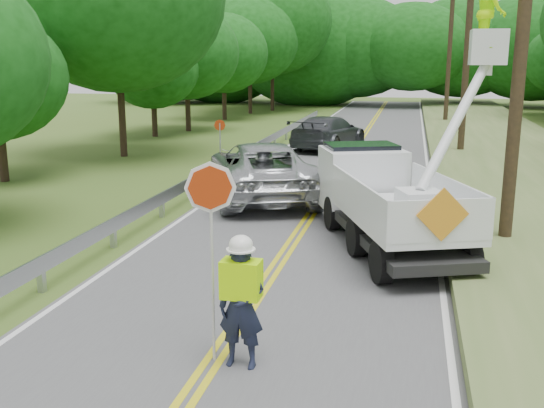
# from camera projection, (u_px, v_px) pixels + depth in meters

# --- Properties ---
(road) EXTENTS (7.20, 96.00, 0.03)m
(road) POSITION_uv_depth(u_px,v_px,m) (324.00, 195.00, 20.67)
(road) COLOR #505052
(road) RESTS_ON ground
(guardrail) EXTENTS (0.18, 48.00, 0.77)m
(guardrail) POSITION_uv_depth(u_px,v_px,m) (217.00, 169.00, 22.26)
(guardrail) COLOR #A4A6AD
(guardrail) RESTS_ON ground
(utility_poles) EXTENTS (1.60, 43.30, 10.00)m
(utility_poles) POSITION_uv_depth(u_px,v_px,m) (485.00, 33.00, 21.29)
(utility_poles) COLOR black
(utility_poles) RESTS_ON ground
(treeline_left) EXTENTS (10.92, 56.22, 12.09)m
(treeline_left) POSITION_uv_depth(u_px,v_px,m) (200.00, 29.00, 37.79)
(treeline_left) COLOR #332319
(treeline_left) RESTS_ON ground
(treeline_horizon) EXTENTS (57.86, 15.36, 11.78)m
(treeline_horizon) POSITION_uv_depth(u_px,v_px,m) (379.00, 48.00, 59.71)
(treeline_horizon) COLOR #10460E
(treeline_horizon) RESTS_ON ground
(flagger) EXTENTS (1.14, 0.46, 2.99)m
(flagger) POSITION_uv_depth(u_px,v_px,m) (241.00, 297.00, 8.88)
(flagger) COLOR #191E33
(flagger) RESTS_ON road
(bucket_truck) EXTENTS (4.46, 6.54, 6.21)m
(bucket_truck) POSITION_uv_depth(u_px,v_px,m) (387.00, 182.00, 15.29)
(bucket_truck) COLOR black
(bucket_truck) RESTS_ON road
(suv_silver) EXTENTS (5.15, 7.15, 1.81)m
(suv_silver) POSITION_uv_depth(u_px,v_px,m) (262.00, 170.00, 20.01)
(suv_silver) COLOR #AEB1B5
(suv_silver) RESTS_ON road
(suv_darkgrey) EXTENTS (3.67, 6.01, 1.63)m
(suv_darkgrey) POSITION_uv_depth(u_px,v_px,m) (328.00, 132.00, 31.15)
(suv_darkgrey) COLOR #3B3E43
(suv_darkgrey) RESTS_ON road
(stop_sign_permanent) EXTENTS (0.44, 0.12, 2.09)m
(stop_sign_permanent) POSITION_uv_depth(u_px,v_px,m) (220.00, 139.00, 24.55)
(stop_sign_permanent) COLOR #A4A6AD
(stop_sign_permanent) RESTS_ON ground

